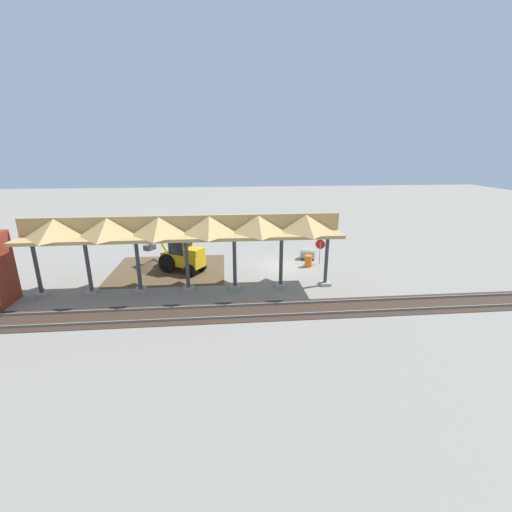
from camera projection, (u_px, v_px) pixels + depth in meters
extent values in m
plane|color=gray|center=(281.00, 267.00, 26.70)|extent=(120.00, 120.00, 0.00)
cube|color=brown|center=(169.00, 270.00, 25.98)|extent=(8.35, 7.00, 0.01)
cube|color=#9E998E|center=(325.00, 283.00, 23.08)|extent=(0.70, 0.70, 0.20)
cylinder|color=#383D42|center=(326.00, 260.00, 22.57)|extent=(0.24, 0.24, 3.60)
cube|color=#9E998E|center=(281.00, 285.00, 22.81)|extent=(0.70, 0.70, 0.20)
cylinder|color=#383D42|center=(281.00, 261.00, 22.30)|extent=(0.24, 0.24, 3.60)
cube|color=#9E998E|center=(235.00, 287.00, 22.54)|extent=(0.70, 0.70, 0.20)
cylinder|color=#383D42|center=(235.00, 262.00, 22.03)|extent=(0.24, 0.24, 3.60)
cube|color=#9E998E|center=(189.00, 288.00, 22.27)|extent=(0.70, 0.70, 0.20)
cylinder|color=#383D42|center=(187.00, 264.00, 21.76)|extent=(0.24, 0.24, 3.60)
cube|color=#9E998E|center=(141.00, 290.00, 22.00)|extent=(0.70, 0.70, 0.20)
cylinder|color=#383D42|center=(138.00, 265.00, 21.49)|extent=(0.24, 0.24, 3.60)
cube|color=#9E998E|center=(92.00, 292.00, 21.72)|extent=(0.70, 0.70, 0.20)
cylinder|color=#383D42|center=(88.00, 267.00, 21.22)|extent=(0.24, 0.24, 3.60)
cube|color=#9E998E|center=(42.00, 294.00, 21.45)|extent=(0.70, 0.70, 0.20)
cylinder|color=#383D42|center=(37.00, 268.00, 20.95)|extent=(0.24, 0.24, 3.60)
cube|color=tan|center=(185.00, 235.00, 21.19)|extent=(19.39, 3.20, 0.20)
cube|color=tan|center=(185.00, 224.00, 21.00)|extent=(19.39, 0.20, 1.10)
pyramid|color=tan|center=(306.00, 222.00, 21.67)|extent=(2.73, 3.20, 1.10)
pyramid|color=tan|center=(258.00, 223.00, 21.40)|extent=(2.73, 3.20, 1.10)
pyramid|color=tan|center=(209.00, 224.00, 21.13)|extent=(2.73, 3.20, 1.10)
pyramid|color=tan|center=(159.00, 225.00, 20.86)|extent=(2.73, 3.20, 1.10)
pyramid|color=tan|center=(108.00, 226.00, 20.59)|extent=(2.73, 3.20, 1.10)
pyramid|color=tan|center=(55.00, 227.00, 20.32)|extent=(2.73, 3.20, 1.10)
cube|color=slate|center=(300.00, 303.00, 20.22)|extent=(60.00, 0.08, 0.15)
cube|color=slate|center=(306.00, 314.00, 18.85)|extent=(60.00, 0.08, 0.15)
cube|color=#38281E|center=(303.00, 309.00, 19.55)|extent=(60.00, 2.58, 0.03)
cylinder|color=gray|center=(320.00, 253.00, 27.08)|extent=(0.06, 0.06, 1.81)
cylinder|color=red|center=(320.00, 244.00, 26.87)|extent=(0.71, 0.34, 0.76)
cube|color=#EAB214|center=(183.00, 259.00, 25.38)|extent=(3.40, 2.81, 0.90)
cube|color=#1E262D|center=(180.00, 244.00, 25.12)|extent=(1.72, 1.68, 1.40)
cube|color=#EAB214|center=(194.00, 252.00, 24.72)|extent=(1.56, 1.54, 0.50)
cylinder|color=black|center=(180.00, 258.00, 26.48)|extent=(1.34, 1.00, 1.40)
cylinder|color=black|center=(167.00, 263.00, 25.27)|extent=(1.34, 1.00, 1.40)
cylinder|color=black|center=(201.00, 265.00, 25.61)|extent=(0.92, 0.74, 0.90)
cylinder|color=black|center=(190.00, 270.00, 24.51)|extent=(0.92, 0.74, 0.90)
cylinder|color=#EAB214|center=(161.00, 241.00, 25.94)|extent=(1.00, 0.72, 1.41)
cylinder|color=#EAB214|center=(152.00, 240.00, 26.30)|extent=(0.83, 0.61, 1.36)
cube|color=#47474C|center=(150.00, 247.00, 26.65)|extent=(0.94, 1.00, 0.40)
cone|color=brown|center=(154.00, 268.00, 26.30)|extent=(5.67, 5.67, 1.57)
cylinder|color=#9E9384|center=(308.00, 254.00, 28.36)|extent=(1.41, 1.29, 0.91)
cylinder|color=black|center=(301.00, 253.00, 28.53)|extent=(0.25, 0.55, 0.59)
cylinder|color=orange|center=(308.00, 261.00, 26.57)|extent=(0.56, 0.56, 0.90)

